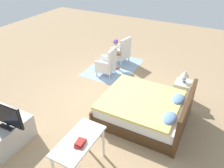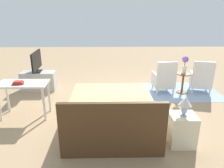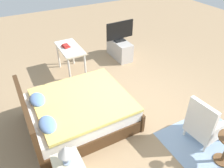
# 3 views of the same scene
# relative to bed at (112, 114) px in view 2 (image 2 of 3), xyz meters

# --- Properties ---
(ground_plane) EXTENTS (16.00, 16.00, 0.00)m
(ground_plane) POSITION_rel_bed_xyz_m (-0.08, -1.15, -0.30)
(ground_plane) COLOR #A38460
(floor_rug) EXTENTS (2.10, 1.50, 0.01)m
(floor_rug) POSITION_rel_bed_xyz_m (-2.00, -1.92, -0.29)
(floor_rug) COLOR #8EA8C6
(floor_rug) RESTS_ON ground_plane
(bed) EXTENTS (1.69, 1.99, 0.96)m
(bed) POSITION_rel_bed_xyz_m (0.00, 0.00, 0.00)
(bed) COLOR #472D19
(bed) RESTS_ON ground_plane
(armchair_by_window_left) EXTENTS (0.64, 0.64, 0.92)m
(armchair_by_window_left) POSITION_rel_bed_xyz_m (-2.52, -1.86, 0.08)
(armchair_by_window_left) COLOR white
(armchair_by_window_left) RESTS_ON floor_rug
(armchair_by_window_right) EXTENTS (0.58, 0.58, 0.92)m
(armchair_by_window_right) POSITION_rel_bed_xyz_m (-1.48, -1.86, 0.08)
(armchair_by_window_right) COLOR white
(armchair_by_window_right) RESTS_ON floor_rug
(side_table) EXTENTS (0.40, 0.40, 0.57)m
(side_table) POSITION_rel_bed_xyz_m (-2.00, -1.83, 0.06)
(side_table) COLOR brown
(side_table) RESTS_ON ground_plane
(flower_vase) EXTENTS (0.17, 0.17, 0.48)m
(flower_vase) POSITION_rel_bed_xyz_m (-2.00, -1.83, 0.56)
(flower_vase) COLOR silver
(flower_vase) RESTS_ON side_table
(nightstand) EXTENTS (0.44, 0.41, 0.57)m
(nightstand) POSITION_rel_bed_xyz_m (-1.21, 0.58, -0.01)
(nightstand) COLOR beige
(nightstand) RESTS_ON ground_plane
(table_lamp) EXTENTS (0.22, 0.22, 0.33)m
(table_lamp) POSITION_rel_bed_xyz_m (-1.21, 0.58, 0.49)
(table_lamp) COLOR #9EADC6
(table_lamp) RESTS_ON nightstand
(tv_stand) EXTENTS (0.96, 0.40, 0.54)m
(tv_stand) POSITION_rel_bed_xyz_m (2.07, -2.14, -0.03)
(tv_stand) COLOR #B7B2AD
(tv_stand) RESTS_ON ground_plane
(tv_flatscreen) EXTENTS (0.21, 0.87, 0.58)m
(tv_flatscreen) POSITION_rel_bed_xyz_m (2.07, -2.14, 0.55)
(tv_flatscreen) COLOR black
(tv_flatscreen) RESTS_ON tv_stand
(vanity_desk) EXTENTS (1.04, 0.52, 0.77)m
(vanity_desk) POSITION_rel_bed_xyz_m (1.88, -0.54, 0.36)
(vanity_desk) COLOR silver
(vanity_desk) RESTS_ON ground_plane
(book_stack) EXTENTS (0.25, 0.20, 0.06)m
(book_stack) POSITION_rel_bed_xyz_m (1.94, -0.46, 0.50)
(book_stack) COLOR #AD2823
(book_stack) RESTS_ON vanity_desk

